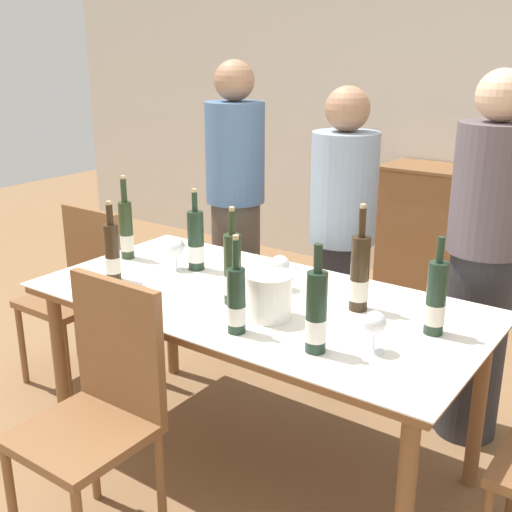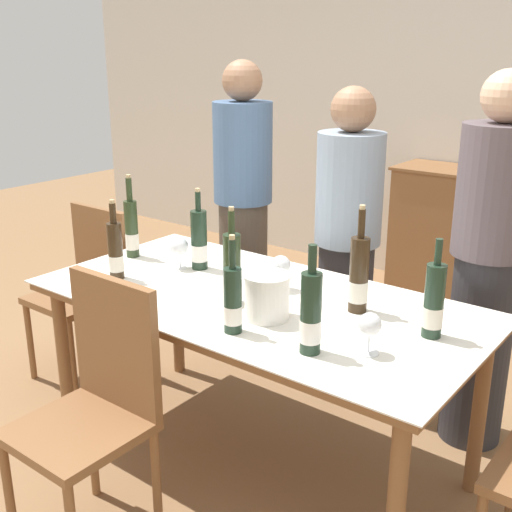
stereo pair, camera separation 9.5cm
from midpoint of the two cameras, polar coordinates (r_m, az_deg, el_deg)
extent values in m
plane|color=olive|center=(3.01, -0.95, -17.39)|extent=(12.00, 12.00, 0.00)
cube|color=silver|center=(4.87, 18.47, 13.17)|extent=(8.00, 0.10, 2.80)
cube|color=brown|center=(4.70, 18.76, 1.28)|extent=(1.38, 0.44, 0.92)
cube|color=brown|center=(4.59, 19.36, 6.92)|extent=(1.42, 0.46, 0.02)
cylinder|color=brown|center=(3.12, -17.87, -9.19)|extent=(0.06, 0.06, 0.72)
cylinder|color=brown|center=(2.20, 11.74, -21.34)|extent=(0.06, 0.06, 0.72)
cylinder|color=brown|center=(3.56, -8.31, -4.98)|extent=(0.06, 0.06, 0.72)
cylinder|color=brown|center=(2.79, 18.20, -12.68)|extent=(0.06, 0.06, 0.72)
cube|color=brown|center=(2.65, -1.03, -4.21)|extent=(1.83, 0.90, 0.04)
cube|color=white|center=(2.64, -1.04, -3.78)|extent=(1.86, 0.93, 0.01)
cylinder|color=white|center=(2.42, 0.04, -3.60)|extent=(0.17, 0.17, 0.17)
cylinder|color=white|center=(2.39, 0.04, -1.79)|extent=(0.18, 0.18, 0.01)
cylinder|color=#1E3323|center=(2.29, -2.95, -4.02)|extent=(0.07, 0.07, 0.24)
cylinder|color=white|center=(2.31, -2.93, -5.24)|extent=(0.07, 0.07, 0.07)
cylinder|color=#1E3323|center=(2.23, -3.02, 0.13)|extent=(0.02, 0.02, 0.11)
cylinder|color=tan|center=(2.21, -3.05, 1.66)|extent=(0.02, 0.02, 0.02)
cylinder|color=#1E3323|center=(2.35, 14.59, -3.68)|extent=(0.07, 0.07, 0.27)
cylinder|color=silver|center=(2.37, 14.48, -5.01)|extent=(0.07, 0.07, 0.08)
cylinder|color=#1E3323|center=(2.29, 14.95, 0.53)|extent=(0.03, 0.03, 0.09)
cylinder|color=#28381E|center=(2.54, -3.18, -1.20)|extent=(0.07, 0.07, 0.29)
cylinder|color=white|center=(2.56, -3.15, -2.53)|extent=(0.07, 0.07, 0.08)
cylinder|color=#28381E|center=(2.48, -3.25, 2.95)|extent=(0.03, 0.03, 0.09)
cylinder|color=tan|center=(2.47, -3.28, 4.19)|extent=(0.02, 0.02, 0.02)
cylinder|color=#1E3323|center=(2.14, 4.12, -5.05)|extent=(0.07, 0.07, 0.28)
cylinder|color=white|center=(2.17, 4.08, -6.56)|extent=(0.07, 0.07, 0.08)
cylinder|color=#1E3323|center=(2.07, 4.24, -0.22)|extent=(0.03, 0.03, 0.10)
cylinder|color=#1E3323|center=(2.95, -6.30, 1.36)|extent=(0.07, 0.07, 0.27)
cylinder|color=white|center=(2.96, -6.26, 0.25)|extent=(0.08, 0.08, 0.08)
cylinder|color=#1E3323|center=(2.90, -6.42, 4.80)|extent=(0.03, 0.03, 0.09)
cylinder|color=tan|center=(2.89, -6.46, 5.80)|extent=(0.02, 0.02, 0.02)
cylinder|color=#332314|center=(2.49, 8.12, -1.58)|extent=(0.07, 0.07, 0.30)
cylinder|color=silver|center=(2.52, 8.05, -2.98)|extent=(0.07, 0.07, 0.08)
cylinder|color=#332314|center=(2.43, 8.33, 2.94)|extent=(0.03, 0.03, 0.11)
cylinder|color=tan|center=(2.42, 8.40, 4.40)|extent=(0.02, 0.02, 0.02)
cylinder|color=#28381E|center=(3.16, -12.31, 2.23)|extent=(0.06, 0.06, 0.28)
cylinder|color=silver|center=(3.17, -12.23, 1.17)|extent=(0.07, 0.07, 0.08)
cylinder|color=#28381E|center=(3.11, -12.55, 5.69)|extent=(0.03, 0.03, 0.11)
cylinder|color=tan|center=(3.10, -12.63, 6.84)|extent=(0.02, 0.02, 0.02)
cylinder|color=#332314|center=(2.87, -13.58, 0.28)|extent=(0.06, 0.06, 0.25)
cylinder|color=silver|center=(2.89, -13.50, -0.77)|extent=(0.07, 0.07, 0.07)
cylinder|color=#332314|center=(2.82, -13.84, 3.57)|extent=(0.03, 0.03, 0.09)
cylinder|color=tan|center=(2.81, -13.92, 4.60)|extent=(0.02, 0.02, 0.02)
cylinder|color=white|center=(3.00, -7.96, -1.12)|extent=(0.06, 0.06, 0.00)
cylinder|color=white|center=(2.98, -7.99, -0.43)|extent=(0.01, 0.01, 0.07)
sphere|color=white|center=(2.96, -8.05, 0.77)|extent=(0.09, 0.09, 0.09)
cylinder|color=white|center=(2.73, 1.10, -2.89)|extent=(0.07, 0.07, 0.00)
cylinder|color=white|center=(2.72, 1.10, -2.13)|extent=(0.01, 0.01, 0.07)
sphere|color=white|center=(2.69, 1.11, -0.82)|extent=(0.09, 0.09, 0.09)
cylinder|color=white|center=(2.22, 9.15, -8.31)|extent=(0.07, 0.07, 0.00)
cylinder|color=white|center=(2.20, 9.20, -7.40)|extent=(0.01, 0.01, 0.07)
sphere|color=white|center=(2.18, 9.29, -5.86)|extent=(0.08, 0.08, 0.08)
cylinder|color=brown|center=(2.58, -21.95, -19.57)|extent=(0.03, 0.03, 0.45)
cylinder|color=brown|center=(2.75, -15.28, -16.30)|extent=(0.03, 0.03, 0.45)
cylinder|color=brown|center=(2.51, -9.55, -19.46)|extent=(0.03, 0.03, 0.45)
cube|color=brown|center=(2.40, -16.34, -15.01)|extent=(0.42, 0.42, 0.04)
cube|color=brown|center=(2.37, -13.28, -7.74)|extent=(0.42, 0.04, 0.50)
cylinder|color=brown|center=(3.71, -20.78, -7.43)|extent=(0.03, 0.03, 0.44)
cylinder|color=brown|center=(3.43, -17.24, -9.17)|extent=(0.03, 0.03, 0.44)
cylinder|color=brown|center=(3.90, -16.31, -5.67)|extent=(0.03, 0.03, 0.44)
cylinder|color=brown|center=(3.63, -12.62, -7.15)|extent=(0.03, 0.03, 0.44)
cube|color=brown|center=(3.57, -17.09, -3.83)|extent=(0.42, 0.42, 0.04)
cube|color=brown|center=(3.60, -15.05, 0.61)|extent=(0.42, 0.04, 0.44)
cylinder|color=#51473D|center=(3.78, -2.49, -1.87)|extent=(0.28, 0.28, 0.91)
cylinder|color=#4C6B93|center=(3.59, -2.65, 9.16)|extent=(0.33, 0.33, 0.55)
sphere|color=#A37556|center=(3.55, -2.74, 15.32)|extent=(0.22, 0.22, 0.22)
cylinder|color=#2D2D33|center=(3.39, 6.55, -5.28)|extent=(0.28, 0.28, 0.81)
cylinder|color=#8C9EB2|center=(3.19, 6.99, 6.01)|extent=(0.33, 0.33, 0.55)
sphere|color=#A37556|center=(3.13, 7.26, 12.86)|extent=(0.22, 0.22, 0.22)
cylinder|color=#2D2D33|center=(3.10, 17.94, -7.55)|extent=(0.28, 0.28, 0.90)
cylinder|color=#594C51|center=(2.88, 19.34, 5.63)|extent=(0.33, 0.33, 0.56)
sphere|color=#DBAD89|center=(2.82, 20.17, 13.27)|extent=(0.21, 0.21, 0.21)
camera|label=1|loc=(0.05, -91.06, -0.35)|focal=45.00mm
camera|label=2|loc=(0.05, 88.94, 0.35)|focal=45.00mm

